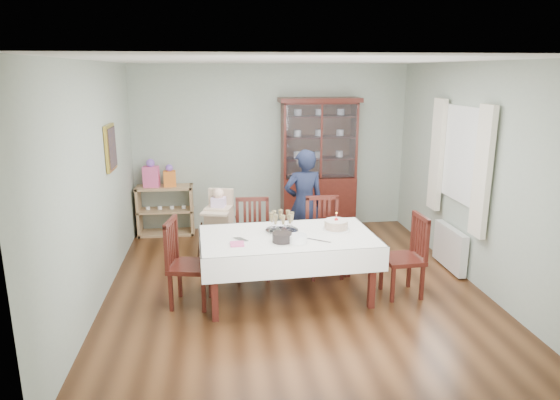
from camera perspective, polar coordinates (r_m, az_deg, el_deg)
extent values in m
plane|color=#593319|center=(6.28, 1.53, -9.79)|extent=(5.00, 5.00, 0.00)
plane|color=#9EAA99|center=(8.29, -0.99, 5.97)|extent=(4.50, 0.00, 4.50)
plane|color=#9EAA99|center=(5.95, -20.34, 1.62)|extent=(0.00, 5.00, 5.00)
plane|color=#9EAA99|center=(6.58, 21.42, 2.69)|extent=(0.00, 5.00, 5.00)
plane|color=white|center=(5.72, 1.72, 15.67)|extent=(5.00, 5.00, 0.00)
cube|color=#421710|center=(5.74, 0.89, -4.44)|extent=(1.95, 1.15, 0.06)
cube|color=silver|center=(5.73, 0.89, -4.11)|extent=(2.06, 1.25, 0.01)
cube|color=#421710|center=(8.36, 4.33, -0.31)|extent=(1.20, 0.45, 0.90)
cube|color=white|center=(7.97, 4.74, 6.66)|extent=(1.12, 0.01, 1.16)
cube|color=#421710|center=(8.09, 4.56, 11.34)|extent=(1.30, 0.48, 0.07)
cube|color=tan|center=(8.39, -12.79, -3.65)|extent=(0.90, 0.38, 0.04)
cube|color=tan|center=(8.28, -12.94, -1.15)|extent=(0.90, 0.38, 0.03)
cube|color=tan|center=(8.18, -13.09, 1.41)|extent=(0.90, 0.38, 0.04)
cube|color=tan|center=(8.33, -15.81, -1.23)|extent=(0.04, 0.38, 0.80)
cube|color=tan|center=(8.24, -10.03, -1.06)|extent=(0.04, 0.38, 0.80)
cube|color=gold|center=(6.66, -18.80, 5.69)|extent=(0.04, 0.48, 0.58)
cube|color=white|center=(6.79, 20.17, 4.87)|extent=(0.04, 1.02, 1.22)
cube|color=silver|center=(6.24, 22.15, 2.96)|extent=(0.07, 0.30, 1.55)
cube|color=silver|center=(7.33, 17.50, 4.95)|extent=(0.07, 0.30, 1.55)
cube|color=white|center=(7.06, 18.85, -5.16)|extent=(0.10, 0.80, 0.55)
cube|color=#421710|center=(6.40, -3.10, -4.89)|extent=(0.47, 0.47, 0.05)
cube|color=#421710|center=(6.51, -3.18, -2.00)|extent=(0.43, 0.06, 0.53)
cube|color=#421710|center=(6.47, 5.15, -4.69)|extent=(0.46, 0.46, 0.05)
cube|color=#421710|center=(6.57, 4.80, -1.82)|extent=(0.43, 0.05, 0.54)
cube|color=#421710|center=(5.73, -10.20, -7.48)|extent=(0.53, 0.53, 0.05)
cube|color=#421710|center=(5.69, -12.32, -4.80)|extent=(0.12, 0.43, 0.53)
cube|color=#421710|center=(6.06, 13.81, -6.58)|extent=(0.46, 0.46, 0.05)
cube|color=#421710|center=(6.05, 15.69, -4.04)|extent=(0.06, 0.42, 0.52)
imported|color=black|center=(6.98, 2.74, -0.48)|extent=(0.61, 0.44, 1.55)
cube|color=tan|center=(6.88, -6.99, -1.74)|extent=(0.41, 0.39, 0.24)
cube|color=tan|center=(6.83, -7.04, -0.10)|extent=(0.35, 0.15, 0.28)
cube|color=tan|center=(6.86, -7.01, -1.09)|extent=(0.40, 0.26, 0.03)
cube|color=silver|center=(6.84, -7.03, -0.43)|extent=(0.21, 0.19, 0.18)
sphere|color=beige|center=(6.80, -7.06, 0.72)|extent=(0.15, 0.15, 0.15)
cylinder|color=silver|center=(5.86, 0.21, -3.56)|extent=(0.38, 0.38, 0.01)
torus|color=silver|center=(5.85, 0.21, -3.47)|extent=(0.39, 0.39, 0.01)
cylinder|color=white|center=(5.95, 6.42, -3.33)|extent=(0.32, 0.32, 0.02)
cylinder|color=brown|center=(5.94, 6.43, -2.81)|extent=(0.28, 0.28, 0.10)
cylinder|color=silver|center=(5.92, 6.45, -2.33)|extent=(0.28, 0.28, 0.01)
cylinder|color=#F24C4C|center=(5.91, 6.46, -1.89)|extent=(0.01, 0.01, 0.08)
sphere|color=yellow|center=(5.90, 6.47, -1.48)|extent=(0.02, 0.02, 0.02)
cylinder|color=black|center=(5.50, 0.23, -4.29)|extent=(0.28, 0.28, 0.10)
cylinder|color=white|center=(5.48, 2.05, -4.44)|extent=(0.27, 0.27, 0.09)
cube|color=#E4548D|center=(5.44, -4.92, -5.03)|extent=(0.15, 0.15, 0.02)
cube|color=silver|center=(5.56, 4.48, -4.63)|extent=(0.24, 0.19, 0.01)
cube|color=#E4548D|center=(8.15, -14.50, 2.60)|extent=(0.25, 0.18, 0.33)
sphere|color=#E533B2|center=(8.11, -14.60, 4.11)|extent=(0.13, 0.13, 0.13)
cube|color=orange|center=(8.12, -12.48, 2.40)|extent=(0.20, 0.15, 0.25)
sphere|color=#E533B2|center=(8.09, -12.55, 3.59)|extent=(0.12, 0.12, 0.12)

